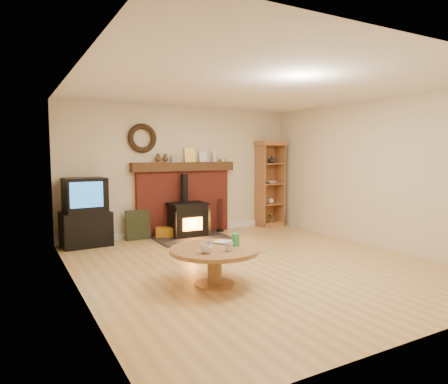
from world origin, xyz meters
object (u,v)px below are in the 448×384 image
wood_stove (188,221)px  tv_unit (85,214)px  curio_cabinet (269,184)px  coffee_table (215,255)px

wood_stove → tv_unit: 1.94m
curio_cabinet → coffee_table: size_ratio=1.72×
tv_unit → coffee_table: 3.22m
wood_stove → tv_unit: bearing=174.1°
wood_stove → coffee_table: 2.98m
wood_stove → curio_cabinet: 2.26m
tv_unit → curio_cabinet: size_ratio=0.63×
curio_cabinet → coffee_table: bearing=-134.2°
wood_stove → tv_unit: size_ratio=1.14×
curio_cabinet → coffee_table: curio_cabinet is taller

